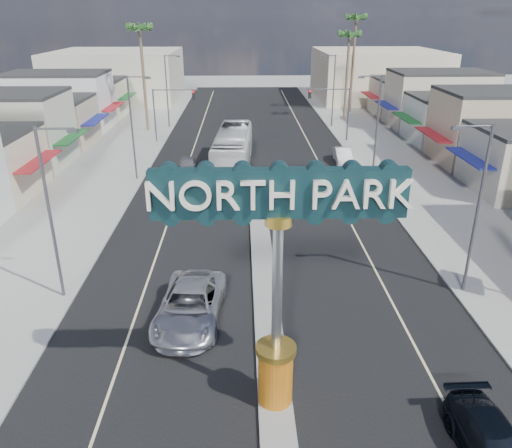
{
  "coord_description": "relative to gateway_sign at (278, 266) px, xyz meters",
  "views": [
    {
      "loc": [
        -1.15,
        -12.9,
        13.78
      ],
      "look_at": [
        -0.52,
        9.22,
        4.39
      ],
      "focal_mm": 35.0,
      "sensor_mm": 36.0,
      "label": 1
    }
  ],
  "objects": [
    {
      "name": "ground",
      "position": [
        0.0,
        28.02,
        -5.93
      ],
      "size": [
        160.0,
        160.0,
        0.0
      ],
      "primitive_type": "plane",
      "color": "gray",
      "rests_on": "ground"
    },
    {
      "name": "road",
      "position": [
        0.0,
        28.02,
        -5.92
      ],
      "size": [
        20.0,
        120.0,
        0.01
      ],
      "primitive_type": "cube",
      "color": "black",
      "rests_on": "ground"
    },
    {
      "name": "median_island",
      "position": [
        0.0,
        12.02,
        -5.85
      ],
      "size": [
        1.3,
        30.0,
        0.16
      ],
      "primitive_type": "cube",
      "color": "gray",
      "rests_on": "ground"
    },
    {
      "name": "sidewalk_left",
      "position": [
        -14.0,
        28.02,
        -5.87
      ],
      "size": [
        8.0,
        120.0,
        0.12
      ],
      "primitive_type": "cube",
      "color": "gray",
      "rests_on": "ground"
    },
    {
      "name": "sidewalk_right",
      "position": [
        14.0,
        28.02,
        -5.87
      ],
      "size": [
        8.0,
        120.0,
        0.12
      ],
      "primitive_type": "cube",
      "color": "gray",
      "rests_on": "ground"
    },
    {
      "name": "storefront_row_left",
      "position": [
        -24.0,
        41.02,
        -2.93
      ],
      "size": [
        12.0,
        42.0,
        6.0
      ],
      "primitive_type": "cube",
      "color": "beige",
      "rests_on": "ground"
    },
    {
      "name": "storefront_row_right",
      "position": [
        24.0,
        41.02,
        -2.93
      ],
      "size": [
        12.0,
        42.0,
        6.0
      ],
      "primitive_type": "cube",
      "color": "#B7B29E",
      "rests_on": "ground"
    },
    {
      "name": "backdrop_far_left",
      "position": [
        -22.0,
        73.02,
        -1.93
      ],
      "size": [
        20.0,
        20.0,
        8.0
      ],
      "primitive_type": "cube",
      "color": "#B7B29E",
      "rests_on": "ground"
    },
    {
      "name": "backdrop_far_right",
      "position": [
        22.0,
        73.02,
        -1.93
      ],
      "size": [
        20.0,
        20.0,
        8.0
      ],
      "primitive_type": "cube",
      "color": "beige",
      "rests_on": "ground"
    },
    {
      "name": "gateway_sign",
      "position": [
        0.0,
        0.0,
        0.0
      ],
      "size": [
        8.2,
        1.5,
        9.15
      ],
      "color": "#B5410D",
      "rests_on": "median_island"
    },
    {
      "name": "traffic_signal_left",
      "position": [
        -9.18,
        42.02,
        -1.65
      ],
      "size": [
        5.09,
        0.45,
        6.0
      ],
      "color": "#47474C",
      "rests_on": "ground"
    },
    {
      "name": "traffic_signal_right",
      "position": [
        9.18,
        42.02,
        -1.65
      ],
      "size": [
        5.09,
        0.45,
        6.0
      ],
      "color": "#47474C",
      "rests_on": "ground"
    },
    {
      "name": "streetlight_l_near",
      "position": [
        -10.43,
        8.02,
        -0.86
      ],
      "size": [
        2.03,
        0.22,
        9.0
      ],
      "color": "#47474C",
      "rests_on": "ground"
    },
    {
      "name": "streetlight_l_mid",
      "position": [
        -10.43,
        28.02,
        -0.86
      ],
      "size": [
        2.03,
        0.22,
        9.0
      ],
      "color": "#47474C",
      "rests_on": "ground"
    },
    {
      "name": "streetlight_l_far",
      "position": [
        -10.43,
        50.02,
        -0.86
      ],
      "size": [
        2.03,
        0.22,
        9.0
      ],
      "color": "#47474C",
      "rests_on": "ground"
    },
    {
      "name": "streetlight_r_near",
      "position": [
        10.43,
        8.02,
        -0.86
      ],
      "size": [
        2.03,
        0.22,
        9.0
      ],
      "color": "#47474C",
      "rests_on": "ground"
    },
    {
      "name": "streetlight_r_mid",
      "position": [
        10.43,
        28.02,
        -0.86
      ],
      "size": [
        2.03,
        0.22,
        9.0
      ],
      "color": "#47474C",
      "rests_on": "ground"
    },
    {
      "name": "streetlight_r_far",
      "position": [
        10.43,
        50.02,
        -0.86
      ],
      "size": [
        2.03,
        0.22,
        9.0
      ],
      "color": "#47474C",
      "rests_on": "ground"
    },
    {
      "name": "palm_left_far",
      "position": [
        -13.0,
        48.02,
        5.57
      ],
      "size": [
        2.6,
        2.6,
        13.1
      ],
      "color": "brown",
      "rests_on": "ground"
    },
    {
      "name": "palm_right_mid",
      "position": [
        13.0,
        54.02,
        4.67
      ],
      "size": [
        2.6,
        2.6,
        12.1
      ],
      "color": "brown",
      "rests_on": "ground"
    },
    {
      "name": "palm_right_far",
      "position": [
        15.0,
        60.02,
        6.46
      ],
      "size": [
        2.6,
        2.6,
        14.1
      ],
      "color": "brown",
      "rests_on": "ground"
    },
    {
      "name": "suv_left",
      "position": [
        -3.73,
        5.64,
        -5.05
      ],
      "size": [
        3.44,
        6.56,
        1.76
      ],
      "primitive_type": "imported",
      "rotation": [
        0.0,
        0.0,
        -0.08
      ],
      "color": "silver",
      "rests_on": "ground"
    },
    {
      "name": "suv_right",
      "position": [
        6.99,
        -3.02,
        -5.22
      ],
      "size": [
        2.1,
        4.91,
        1.41
      ],
      "primitive_type": "imported",
      "rotation": [
        0.0,
        0.0,
        0.03
      ],
      "color": "black",
      "rests_on": "ground"
    },
    {
      "name": "car_parked_left",
      "position": [
        -6.26,
        30.05,
        -5.22
      ],
      "size": [
        2.1,
        4.32,
        1.42
      ],
      "primitive_type": "imported",
      "rotation": [
        0.0,
        0.0,
        0.1
      ],
      "color": "slate",
      "rests_on": "ground"
    },
    {
      "name": "car_parked_right",
      "position": [
        8.84,
        33.11,
        -5.22
      ],
      "size": [
        1.68,
        4.35,
        1.41
      ],
      "primitive_type": "imported",
      "rotation": [
        0.0,
        0.0,
        -0.04
      ],
      "color": "white",
      "rests_on": "ground"
    },
    {
      "name": "city_bus",
      "position": [
        -2.03,
        31.46,
        -4.1
      ],
      "size": [
        3.87,
        13.3,
        3.66
      ],
      "primitive_type": "imported",
      "rotation": [
        0.0,
        0.0,
        -0.06
      ],
      "color": "white",
      "rests_on": "ground"
    }
  ]
}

